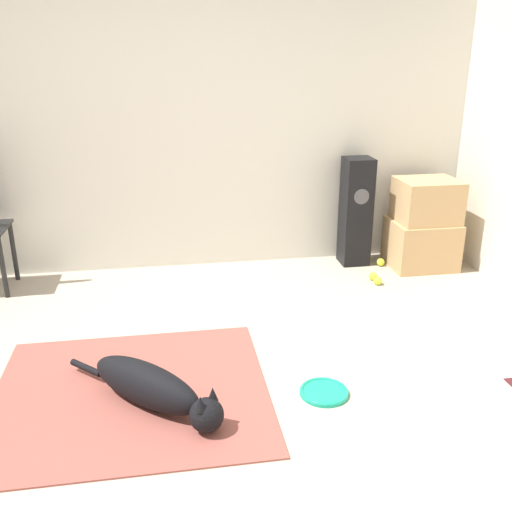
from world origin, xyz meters
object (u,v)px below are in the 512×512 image
cardboard_box_upper (427,201)px  tennis_ball_loose_on_carpet (381,262)px  frisbee (324,392)px  dog (153,388)px  tennis_ball_by_boxes (373,276)px  floor_speaker (356,212)px  cardboard_box_lower (421,244)px  tennis_ball_near_speaker (378,281)px

cardboard_box_upper → tennis_ball_loose_on_carpet: size_ratio=7.23×
frisbee → dog: bearing=178.8°
dog → tennis_ball_by_boxes: 2.25m
dog → tennis_ball_loose_on_carpet: dog is taller
cardboard_box_upper → tennis_ball_by_boxes: 0.78m
frisbee → floor_speaker: floor_speaker is taller
dog → cardboard_box_lower: cardboard_box_lower is taller
tennis_ball_near_speaker → dog: bearing=-141.7°
frisbee → cardboard_box_upper: bearing=52.1°
tennis_ball_near_speaker → tennis_ball_loose_on_carpet: bearing=65.9°
frisbee → floor_speaker: (0.79, 1.89, 0.44)m
frisbee → floor_speaker: size_ratio=0.29×
frisbee → cardboard_box_lower: 2.18m
dog → floor_speaker: size_ratio=0.89×
dog → tennis_ball_near_speaker: bearing=38.3°
tennis_ball_by_boxes → tennis_ball_near_speaker: size_ratio=1.00×
cardboard_box_lower → tennis_ball_near_speaker: size_ratio=7.94×
tennis_ball_by_boxes → cardboard_box_upper: bearing=25.3°
frisbee → tennis_ball_near_speaker: 1.61m
cardboard_box_upper → tennis_ball_near_speaker: 0.81m
dog → cardboard_box_upper: size_ratio=1.69×
cardboard_box_lower → floor_speaker: bearing=162.2°
cardboard_box_upper → tennis_ball_near_speaker: bearing=-146.6°
dog → cardboard_box_upper: cardboard_box_upper is taller
frisbee → tennis_ball_near_speaker: size_ratio=3.99×
cardboard_box_upper → tennis_ball_loose_on_carpet: 0.63m
tennis_ball_near_speaker → tennis_ball_by_boxes: bearing=91.9°
frisbee → cardboard_box_upper: size_ratio=0.55×
frisbee → tennis_ball_loose_on_carpet: bearing=60.5°
cardboard_box_lower → floor_speaker: floor_speaker is taller
dog → tennis_ball_loose_on_carpet: 2.58m
frisbee → tennis_ball_loose_on_carpet: 2.03m
frisbee → cardboard_box_lower: (1.32, 1.72, 0.18)m
tennis_ball_loose_on_carpet → tennis_ball_by_boxes: bearing=-121.1°
dog → tennis_ball_by_boxes: size_ratio=12.21×
dog → tennis_ball_near_speaker: 2.20m
cardboard_box_upper → floor_speaker: bearing=162.4°
frisbee → cardboard_box_upper: cardboard_box_upper is taller
frisbee → tennis_ball_by_boxes: size_ratio=3.99×
tennis_ball_loose_on_carpet → dog: bearing=-137.3°
frisbee → cardboard_box_lower: size_ratio=0.50×
floor_speaker → tennis_ball_near_speaker: floor_speaker is taller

